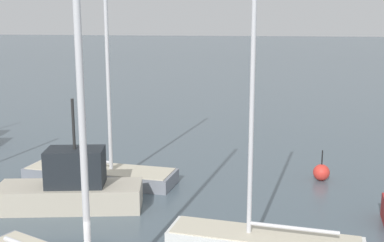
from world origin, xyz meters
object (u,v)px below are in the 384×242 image
object	(u,v)px
sailboat_2	(100,171)
channel_buoy_0	(321,172)
sailboat_4	(264,241)
fishing_boat_1	(72,187)

from	to	relation	value
sailboat_2	channel_buoy_0	xyz separation A→B (m)	(9.96, 2.65, -0.13)
sailboat_4	channel_buoy_0	distance (m)	8.38
sailboat_2	channel_buoy_0	world-z (taller)	sailboat_2
fishing_boat_1	channel_buoy_0	world-z (taller)	fishing_boat_1
sailboat_2	fishing_boat_1	bearing A→B (deg)	-83.68
channel_buoy_0	sailboat_4	bearing A→B (deg)	-103.09
sailboat_2	sailboat_4	size ratio (longest dim) A/B	1.25
sailboat_2	sailboat_4	distance (m)	9.76
sailboat_4	fishing_boat_1	distance (m)	8.08
channel_buoy_0	sailboat_2	bearing A→B (deg)	-165.08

